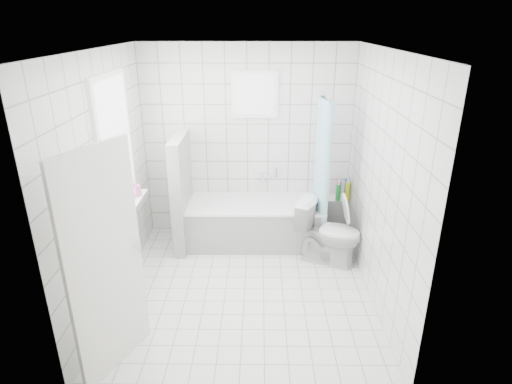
{
  "coord_description": "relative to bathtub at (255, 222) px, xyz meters",
  "views": [
    {
      "loc": [
        0.17,
        -4.1,
        2.85
      ],
      "look_at": [
        0.13,
        0.35,
        1.05
      ],
      "focal_mm": 30.0,
      "sensor_mm": 36.0,
      "label": 1
    }
  ],
  "objects": [
    {
      "name": "ground",
      "position": [
        -0.11,
        -1.12,
        -0.29
      ],
      "size": [
        3.0,
        3.0,
        0.0
      ],
      "primitive_type": "plane",
      "color": "white",
      "rests_on": "ground"
    },
    {
      "name": "ceiling",
      "position": [
        -0.11,
        -1.12,
        2.31
      ],
      "size": [
        3.0,
        3.0,
        0.0
      ],
      "primitive_type": "plane",
      "rotation": [
        3.14,
        0.0,
        0.0
      ],
      "color": "white",
      "rests_on": "ground"
    },
    {
      "name": "wall_back",
      "position": [
        -0.11,
        0.38,
        1.01
      ],
      "size": [
        2.8,
        0.02,
        2.6
      ],
      "primitive_type": "cube",
      "color": "white",
      "rests_on": "ground"
    },
    {
      "name": "wall_front",
      "position": [
        -0.11,
        -2.62,
        1.01
      ],
      "size": [
        2.8,
        0.02,
        2.6
      ],
      "primitive_type": "cube",
      "color": "white",
      "rests_on": "ground"
    },
    {
      "name": "wall_left",
      "position": [
        -1.51,
        -1.12,
        1.01
      ],
      "size": [
        0.02,
        3.0,
        2.6
      ],
      "primitive_type": "cube",
      "color": "white",
      "rests_on": "ground"
    },
    {
      "name": "wall_right",
      "position": [
        1.29,
        -1.12,
        1.01
      ],
      "size": [
        0.02,
        3.0,
        2.6
      ],
      "primitive_type": "cube",
      "color": "white",
      "rests_on": "ground"
    },
    {
      "name": "window_left",
      "position": [
        -1.47,
        -0.82,
        1.31
      ],
      "size": [
        0.01,
        0.9,
        1.4
      ],
      "primitive_type": "cube",
      "color": "white",
      "rests_on": "wall_left"
    },
    {
      "name": "window_back",
      "position": [
        -0.01,
        0.33,
        1.66
      ],
      "size": [
        0.5,
        0.01,
        0.5
      ],
      "primitive_type": "cube",
      "color": "white",
      "rests_on": "wall_back"
    },
    {
      "name": "window_sill",
      "position": [
        -1.42,
        -0.82,
        0.57
      ],
      "size": [
        0.18,
        1.02,
        0.08
      ],
      "primitive_type": "cube",
      "color": "white",
      "rests_on": "wall_left"
    },
    {
      "name": "door",
      "position": [
        -1.19,
        -2.24,
        0.71
      ],
      "size": [
        0.37,
        0.74,
        2.0
      ],
      "primitive_type": "cube",
      "rotation": [
        0.0,
        0.0,
        -0.43
      ],
      "color": "silver",
      "rests_on": "ground"
    },
    {
      "name": "bathtub",
      "position": [
        0.0,
        0.0,
        0.0
      ],
      "size": [
        1.8,
        0.77,
        0.58
      ],
      "color": "white",
      "rests_on": "ground"
    },
    {
      "name": "partition_wall",
      "position": [
        -0.96,
        -0.05,
        0.46
      ],
      "size": [
        0.15,
        0.85,
        1.5
      ],
      "primitive_type": "cube",
      "color": "white",
      "rests_on": "ground"
    },
    {
      "name": "tiled_ledge",
      "position": [
        1.19,
        0.26,
        -0.02
      ],
      "size": [
        0.4,
        0.24,
        0.55
      ],
      "primitive_type": "cube",
      "color": "white",
      "rests_on": "ground"
    },
    {
      "name": "toilet",
      "position": [
        0.92,
        -0.5,
        0.11
      ],
      "size": [
        0.9,
        0.72,
        0.8
      ],
      "primitive_type": "imported",
      "rotation": [
        0.0,
        0.0,
        1.16
      ],
      "color": "silver",
      "rests_on": "ground"
    },
    {
      "name": "curtain_rod",
      "position": [
        0.84,
        -0.02,
        1.71
      ],
      "size": [
        0.02,
        0.8,
        0.02
      ],
      "primitive_type": "cylinder",
      "rotation": [
        1.57,
        0.0,
        0.0
      ],
      "color": "silver",
      "rests_on": "wall_back"
    },
    {
      "name": "shower_curtain",
      "position": [
        0.84,
        -0.15,
        0.81
      ],
      "size": [
        0.14,
        0.48,
        1.78
      ],
      "primitive_type": null,
      "color": "#47ACD2",
      "rests_on": "curtain_rod"
    },
    {
      "name": "tub_faucet",
      "position": [
        0.1,
        0.34,
        0.56
      ],
      "size": [
        0.18,
        0.06,
        0.06
      ],
      "primitive_type": "cube",
      "color": "silver",
      "rests_on": "wall_back"
    },
    {
      "name": "sill_bottles",
      "position": [
        -1.41,
        -0.93,
        0.72
      ],
      "size": [
        0.2,
        0.75,
        0.29
      ],
      "color": "#C46295",
      "rests_on": "window_sill"
    },
    {
      "name": "ledge_bottles",
      "position": [
        1.2,
        0.22,
        0.39
      ],
      "size": [
        0.2,
        0.18,
        0.28
      ],
      "color": "#178B31",
      "rests_on": "tiled_ledge"
    }
  ]
}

